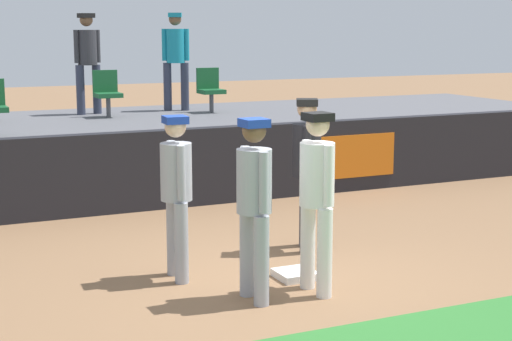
{
  "coord_description": "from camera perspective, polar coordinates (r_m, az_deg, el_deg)",
  "views": [
    {
      "loc": [
        -3.56,
        -7.24,
        2.62
      ],
      "look_at": [
        0.27,
        1.08,
        1.0
      ],
      "focal_mm": 56.79,
      "sensor_mm": 36.0,
      "label": 1
    }
  ],
  "objects": [
    {
      "name": "ground_plane",
      "position": [
        8.49,
        1.42,
        -7.97
      ],
      "size": [
        60.0,
        60.0,
        0.0
      ],
      "primitive_type": "plane",
      "color": "#846042"
    },
    {
      "name": "player_fielder_home",
      "position": [
        7.98,
        4.3,
        -1.37
      ],
      "size": [
        0.36,
        0.57,
        1.81
      ],
      "rotation": [
        0.0,
        0.0,
        -1.53
      ],
      "color": "white",
      "rests_on": "ground_plane"
    },
    {
      "name": "player_umpire",
      "position": [
        9.55,
        3.58,
        0.52
      ],
      "size": [
        0.46,
        0.46,
        1.81
      ],
      "rotation": [
        0.0,
        0.0,
        -2.03
      ],
      "color": "#4C4C51",
      "rests_on": "ground_plane"
    },
    {
      "name": "spectator_hooded",
      "position": [
        15.42,
        -11.78,
        7.89
      ],
      "size": [
        0.51,
        0.42,
        1.86
      ],
      "rotation": [
        0.0,
        0.0,
        3.36
      ],
      "color": "#33384C",
      "rests_on": "bleacher_platform"
    },
    {
      "name": "bleacher_platform",
      "position": [
        14.34,
        -10.04,
        1.42
      ],
      "size": [
        18.0,
        4.8,
        1.02
      ],
      "primitive_type": "cube",
      "color": "#59595E",
      "rests_on": "ground_plane"
    },
    {
      "name": "player_coach_visitor",
      "position": [
        7.72,
        -0.13,
        -1.86
      ],
      "size": [
        0.35,
        0.5,
        1.78
      ],
      "rotation": [
        0.0,
        0.0,
        -1.55
      ],
      "color": "#9EA3AD",
      "rests_on": "ground_plane"
    },
    {
      "name": "seat_back_right",
      "position": [
        15.51,
        -3.26,
        5.86
      ],
      "size": [
        0.44,
        0.44,
        0.84
      ],
      "color": "#4C4C51",
      "rests_on": "bleacher_platform"
    },
    {
      "name": "field_wall",
      "position": [
        11.89,
        -6.81,
        0.07
      ],
      "size": [
        18.0,
        0.26,
        1.16
      ],
      "color": "black",
      "rests_on": "ground_plane"
    },
    {
      "name": "spectator_capped",
      "position": [
        15.87,
        -5.68,
        8.15
      ],
      "size": [
        0.49,
        0.47,
        1.88
      ],
      "rotation": [
        0.0,
        0.0,
        2.75
      ],
      "color": "#33384C",
      "rests_on": "bleacher_platform"
    },
    {
      "name": "seat_back_center",
      "position": [
        14.9,
        -10.46,
        5.54
      ],
      "size": [
        0.45,
        0.44,
        0.84
      ],
      "color": "#4C4C51",
      "rests_on": "bleacher_platform"
    },
    {
      "name": "player_runner_visitor",
      "position": [
        8.44,
        -5.63,
        -1.07
      ],
      "size": [
        0.35,
        0.48,
        1.73
      ],
      "rotation": [
        0.0,
        0.0,
        -1.63
      ],
      "color": "#9EA3AD",
      "rests_on": "ground_plane"
    },
    {
      "name": "first_base",
      "position": [
        8.66,
        2.79,
        -7.32
      ],
      "size": [
        0.4,
        0.4,
        0.08
      ],
      "primitive_type": "cube",
      "color": "white",
      "rests_on": "ground_plane"
    }
  ]
}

